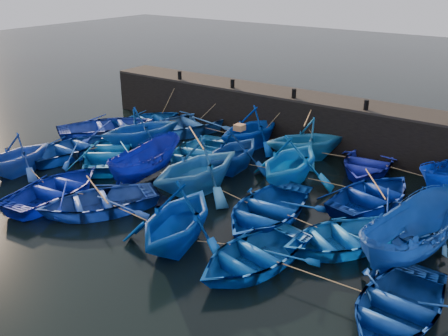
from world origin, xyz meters
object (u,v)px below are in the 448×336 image
Objects in this scene: boat_13 at (71,148)px; boat_20 at (16,155)px; wooden_crate at (240,127)px; boat_8 at (196,153)px; boat_0 at (149,119)px.

boat_20 is (-0.22, -2.96, 0.49)m from boat_13.
wooden_crate is (8.22, 3.32, 1.78)m from boat_13.
boat_20 is at bearing -145.35° from boat_8.
boat_8 is 1.03× the size of boat_13.
boat_0 is 9.64× the size of wooden_crate.
boat_0 is at bearing 142.46° from boat_8.
boat_13 is at bearing -162.36° from boat_8.
boat_20 is 8.37× the size of wooden_crate.
boat_20 reaches higher than boat_13.
wooden_crate reaches higher than boat_8.
wooden_crate is at bearing 32.85° from boat_20.
boat_13 is at bearing -157.98° from wooden_crate.
boat_0 is at bearing -83.77° from boat_13.
boat_13 is 3.01m from boat_20.
wooden_crate is at bearing -177.30° from boat_0.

